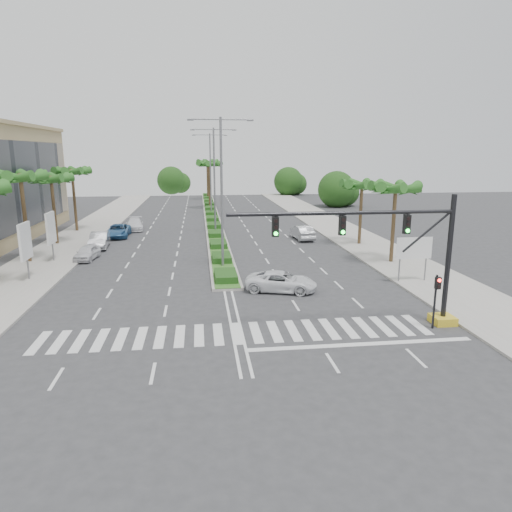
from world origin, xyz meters
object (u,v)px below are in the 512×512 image
Objects in this scene: car_parked_b at (99,240)px; car_parked_d at (135,224)px; car_parked_a at (87,253)px; car_parked_c at (118,231)px; car_right at (302,232)px; car_crossing at (281,282)px.

car_parked_d is at bearing 74.61° from car_parked_b.
car_parked_c is at bearing 92.07° from car_parked_a.
car_right reaches higher than car_parked_a.
car_crossing is (15.45, -16.64, -0.10)m from car_parked_b.
car_crossing is (13.38, -27.20, -0.04)m from car_parked_d.
car_parked_d reaches higher than car_parked_a.
car_parked_a is at bearing 70.86° from car_crossing.
car_parked_b is at bearing 96.49° from car_parked_a.
car_right is (20.28, -3.89, 0.06)m from car_parked_c.
car_parked_a is at bearing 14.49° from car_right.
car_right is (21.14, 7.22, 0.13)m from car_parked_a.
car_parked_d is 20.92m from car_right.
car_parked_a is at bearing -95.23° from car_parked_c.
car_parked_b is 1.01× the size of car_right.
car_parked_b reaches higher than car_right.
car_parked_a is 15.96m from car_parked_d.
car_crossing reaches higher than car_parked_a.
car_parked_c is 26.80m from car_crossing.
car_parked_c is at bearing -110.52° from car_parked_d.
car_parked_b reaches higher than car_crossing.
car_crossing is (15.45, -11.37, 0.03)m from car_parked_a.
car_parked_d is (2.07, 10.55, -0.07)m from car_parked_b.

